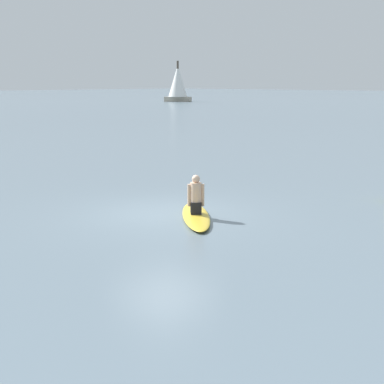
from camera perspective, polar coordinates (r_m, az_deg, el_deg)
The scene contains 4 objects.
ground_plane at distance 15.71m, azimuth -2.74°, elevation -2.16°, with size 400.00×400.00×0.00m, color slate.
surfboard at distance 15.15m, azimuth 0.39°, elevation -2.39°, with size 3.31×0.69×0.13m, color gold.
person_paddler at distance 15.04m, azimuth 0.39°, elevation -0.42°, with size 0.43×0.44×1.03m.
sailboat_far_left at distance 103.32m, azimuth -1.42°, elevation 10.79°, with size 4.44×4.88×7.07m.
Camera 1 is at (10.59, 11.06, 3.55)m, focal length 53.85 mm.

